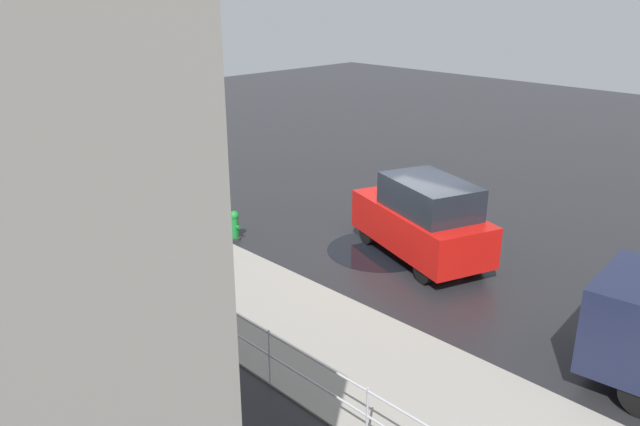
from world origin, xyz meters
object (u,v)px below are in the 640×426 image
(moving_hatchback, at_px, (423,219))
(sign_post, at_px, (160,193))
(pedestrian, at_px, (202,199))
(fire_hydrant, at_px, (234,225))

(moving_hatchback, distance_m, sign_post, 6.43)
(pedestrian, relative_size, sign_post, 0.68)
(fire_hydrant, relative_size, sign_post, 0.33)
(moving_hatchback, height_order, pedestrian, moving_hatchback)
(moving_hatchback, relative_size, fire_hydrant, 5.29)
(moving_hatchback, height_order, fire_hydrant, moving_hatchback)
(moving_hatchback, bearing_deg, pedestrian, 29.15)
(pedestrian, bearing_deg, moving_hatchback, -150.85)
(moving_hatchback, bearing_deg, sign_post, 42.91)
(moving_hatchback, relative_size, sign_post, 1.77)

